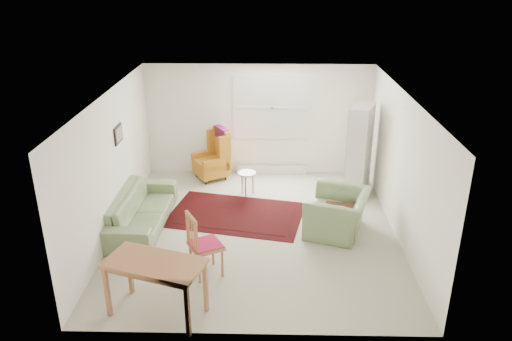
{
  "coord_description": "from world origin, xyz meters",
  "views": [
    {
      "loc": [
        0.19,
        -7.95,
        4.48
      ],
      "look_at": [
        0.0,
        0.3,
        1.05
      ],
      "focal_mm": 35.0,
      "sensor_mm": 36.0,
      "label": 1
    }
  ],
  "objects_px": {
    "cabinet": "(360,150)",
    "desk_chair": "(206,244)",
    "coffee_table": "(341,222)",
    "sofa": "(140,204)",
    "stool": "(247,183)",
    "armchair": "(338,209)",
    "wingback_chair": "(210,154)",
    "desk": "(157,288)"
  },
  "relations": [
    {
      "from": "cabinet",
      "to": "desk_chair",
      "type": "height_order",
      "value": "cabinet"
    },
    {
      "from": "stool",
      "to": "desk_chair",
      "type": "distance_m",
      "value": 2.96
    },
    {
      "from": "coffee_table",
      "to": "sofa",
      "type": "bearing_deg",
      "value": 175.83
    },
    {
      "from": "cabinet",
      "to": "sofa",
      "type": "bearing_deg",
      "value": -137.51
    },
    {
      "from": "wingback_chair",
      "to": "desk_chair",
      "type": "xyz_separation_m",
      "value": [
        0.33,
        -3.73,
        -0.04
      ]
    },
    {
      "from": "armchair",
      "to": "desk_chair",
      "type": "height_order",
      "value": "desk_chair"
    },
    {
      "from": "stool",
      "to": "desk_chair",
      "type": "bearing_deg",
      "value": -100.0
    },
    {
      "from": "wingback_chair",
      "to": "armchair",
      "type": "bearing_deg",
      "value": 15.41
    },
    {
      "from": "stool",
      "to": "desk_chair",
      "type": "height_order",
      "value": "desk_chair"
    },
    {
      "from": "sofa",
      "to": "wingback_chair",
      "type": "bearing_deg",
      "value": -22.84
    },
    {
      "from": "cabinet",
      "to": "desk_chair",
      "type": "bearing_deg",
      "value": -110.56
    },
    {
      "from": "desk",
      "to": "desk_chair",
      "type": "height_order",
      "value": "desk_chair"
    },
    {
      "from": "stool",
      "to": "wingback_chair",
      "type": "bearing_deg",
      "value": 135.4
    },
    {
      "from": "wingback_chair",
      "to": "desk",
      "type": "bearing_deg",
      "value": -34.19
    },
    {
      "from": "armchair",
      "to": "desk_chair",
      "type": "distance_m",
      "value": 2.58
    },
    {
      "from": "armchair",
      "to": "cabinet",
      "type": "relative_size",
      "value": 0.62
    },
    {
      "from": "armchair",
      "to": "coffee_table",
      "type": "relative_size",
      "value": 1.88
    },
    {
      "from": "desk",
      "to": "desk_chair",
      "type": "relative_size",
      "value": 1.24
    },
    {
      "from": "sofa",
      "to": "desk_chair",
      "type": "xyz_separation_m",
      "value": [
        1.37,
        -1.52,
        0.08
      ]
    },
    {
      "from": "cabinet",
      "to": "desk",
      "type": "bearing_deg",
      "value": -107.99
    },
    {
      "from": "coffee_table",
      "to": "cabinet",
      "type": "distance_m",
      "value": 2.06
    },
    {
      "from": "armchair",
      "to": "coffee_table",
      "type": "distance_m",
      "value": 0.24
    },
    {
      "from": "sofa",
      "to": "cabinet",
      "type": "distance_m",
      "value": 4.52
    },
    {
      "from": "stool",
      "to": "sofa",
      "type": "bearing_deg",
      "value": -143.59
    },
    {
      "from": "sofa",
      "to": "armchair",
      "type": "bearing_deg",
      "value": -90.05
    },
    {
      "from": "wingback_chair",
      "to": "stool",
      "type": "height_order",
      "value": "wingback_chair"
    },
    {
      "from": "coffee_table",
      "to": "desk",
      "type": "bearing_deg",
      "value": -141.58
    },
    {
      "from": "wingback_chair",
      "to": "desk_chair",
      "type": "bearing_deg",
      "value": -26.35
    },
    {
      "from": "sofa",
      "to": "coffee_table",
      "type": "bearing_deg",
      "value": -91.89
    },
    {
      "from": "wingback_chair",
      "to": "coffee_table",
      "type": "relative_size",
      "value": 1.87
    },
    {
      "from": "wingback_chair",
      "to": "desk",
      "type": "xyz_separation_m",
      "value": [
        -0.23,
        -4.7,
        -0.16
      ]
    },
    {
      "from": "sofa",
      "to": "desk_chair",
      "type": "height_order",
      "value": "desk_chair"
    },
    {
      "from": "sofa",
      "to": "desk_chair",
      "type": "bearing_deg",
      "value": -135.61
    },
    {
      "from": "desk",
      "to": "desk_chair",
      "type": "xyz_separation_m",
      "value": [
        0.56,
        0.97,
        0.12
      ]
    },
    {
      "from": "cabinet",
      "to": "stool",
      "type": "bearing_deg",
      "value": -153.34
    },
    {
      "from": "wingback_chair",
      "to": "stool",
      "type": "relative_size",
      "value": 2.28
    },
    {
      "from": "stool",
      "to": "desk_chair",
      "type": "xyz_separation_m",
      "value": [
        -0.51,
        -2.9,
        0.28
      ]
    },
    {
      "from": "cabinet",
      "to": "wingback_chair",
      "type": "bearing_deg",
      "value": -169.53
    },
    {
      "from": "desk",
      "to": "sofa",
      "type": "bearing_deg",
      "value": 108.11
    },
    {
      "from": "sofa",
      "to": "coffee_table",
      "type": "xyz_separation_m",
      "value": [
        3.61,
        -0.26,
        -0.2
      ]
    },
    {
      "from": "coffee_table",
      "to": "desk_chair",
      "type": "distance_m",
      "value": 2.58
    },
    {
      "from": "desk_chair",
      "to": "sofa",
      "type": "bearing_deg",
      "value": 13.8
    }
  ]
}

